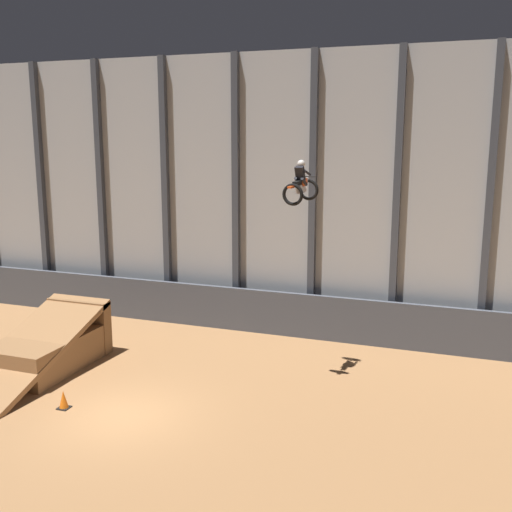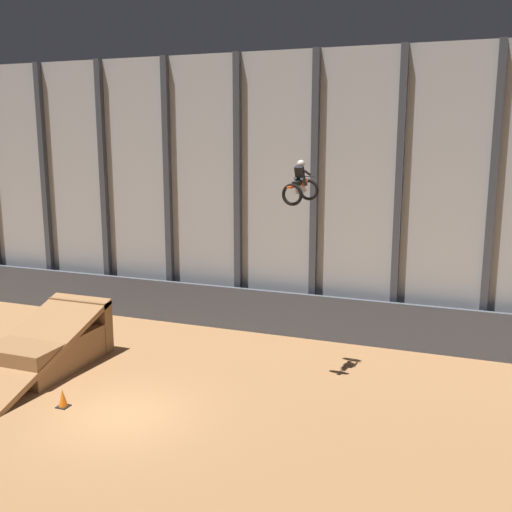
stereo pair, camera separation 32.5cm
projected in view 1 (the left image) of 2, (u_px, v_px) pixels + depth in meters
name	position (u px, v px, depth m)	size (l,w,h in m)	color
ground_plane	(123.00, 416.00, 18.08)	(60.00, 60.00, 0.00)	#996B42
arena_back_wall	(237.00, 194.00, 25.74)	(32.00, 0.40, 11.71)	#ADB2B7
lower_barrier	(232.00, 309.00, 26.04)	(31.36, 0.20, 1.89)	#474C56
dirt_ramp	(50.00, 347.00, 21.92)	(2.61, 6.22, 2.23)	olive
rider_bike_solo	(301.00, 185.00, 19.93)	(0.91, 1.80, 1.46)	black
traffic_cone_near_ramp	(64.00, 400.00, 18.57)	(0.36, 0.36, 0.58)	black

